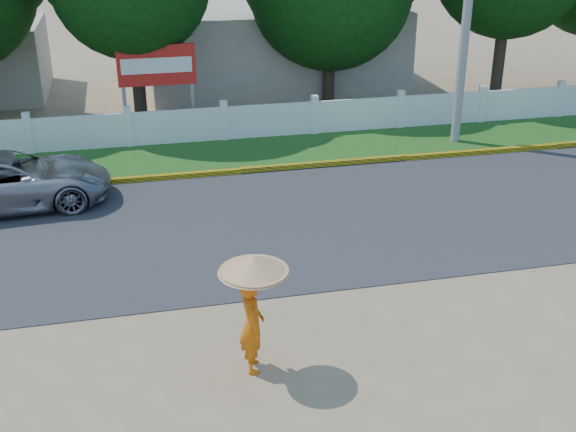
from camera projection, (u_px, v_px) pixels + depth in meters
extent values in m
plane|color=#9E8460|center=(312.00, 322.00, 13.44)|extent=(120.00, 120.00, 0.00)
cube|color=#38383A|center=(265.00, 224.00, 17.44)|extent=(60.00, 7.00, 0.02)
cube|color=#2D601E|center=(232.00, 154.00, 22.11)|extent=(60.00, 3.50, 0.03)
cube|color=yellow|center=(241.00, 171.00, 20.57)|extent=(40.00, 0.18, 0.16)
cube|color=silver|center=(224.00, 124.00, 23.18)|extent=(40.00, 0.10, 1.10)
cube|color=#B7AD99|center=(272.00, 47.00, 29.42)|extent=(10.00, 6.00, 3.20)
imported|color=gray|center=(8.00, 181.00, 18.14)|extent=(5.23, 2.80, 1.40)
imported|color=#D55D0B|center=(252.00, 325.00, 11.80)|extent=(0.43, 0.63, 1.69)
cylinder|color=#9C9DA2|center=(254.00, 290.00, 11.54)|extent=(0.02, 0.02, 1.10)
cone|color=tan|center=(254.00, 264.00, 11.35)|extent=(1.16, 1.16, 0.28)
cylinder|color=gray|center=(125.00, 107.00, 23.35)|extent=(0.12, 0.12, 2.00)
cylinder|color=gray|center=(193.00, 103.00, 23.80)|extent=(0.12, 0.12, 2.00)
cube|color=red|center=(156.00, 65.00, 23.05)|extent=(2.50, 0.12, 1.30)
cube|color=silver|center=(157.00, 66.00, 23.00)|extent=(2.25, 0.02, 0.49)
cylinder|color=#473828|center=(138.00, 75.00, 24.41)|extent=(0.44, 0.44, 3.42)
cylinder|color=#473828|center=(329.00, 69.00, 26.95)|extent=(0.44, 0.44, 2.65)
cylinder|color=#473828|center=(500.00, 53.00, 27.27)|extent=(0.44, 0.44, 3.63)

